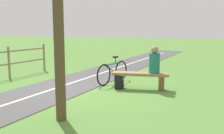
{
  "coord_description": "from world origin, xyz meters",
  "views": [
    {
      "loc": [
        -3.2,
        6.52,
        1.76
      ],
      "look_at": [
        -1.09,
        0.47,
        0.78
      ],
      "focal_mm": 40.68,
      "sensor_mm": 36.0,
      "label": 1
    }
  ],
  "objects_px": {
    "bicycle": "(113,72)",
    "backpack": "(119,82)",
    "bench": "(140,78)",
    "person_seated": "(154,61)",
    "tree_far_right": "(58,23)"
  },
  "relations": [
    {
      "from": "bicycle",
      "to": "backpack",
      "type": "relative_size",
      "value": 3.73
    },
    {
      "from": "bench",
      "to": "backpack",
      "type": "height_order",
      "value": "bench"
    },
    {
      "from": "bench",
      "to": "bicycle",
      "type": "xyz_separation_m",
      "value": [
        1.02,
        -0.51,
        0.03
      ]
    },
    {
      "from": "bench",
      "to": "person_seated",
      "type": "xyz_separation_m",
      "value": [
        -0.39,
        -0.06,
        0.5
      ]
    },
    {
      "from": "backpack",
      "to": "tree_far_right",
      "type": "xyz_separation_m",
      "value": [
        0.28,
        2.79,
        1.65
      ]
    },
    {
      "from": "person_seated",
      "to": "bicycle",
      "type": "distance_m",
      "value": 1.55
    },
    {
      "from": "person_seated",
      "to": "backpack",
      "type": "xyz_separation_m",
      "value": [
        1.0,
        0.2,
        -0.63
      ]
    },
    {
      "from": "tree_far_right",
      "to": "backpack",
      "type": "bearing_deg",
      "value": -95.78
    },
    {
      "from": "bench",
      "to": "bicycle",
      "type": "distance_m",
      "value": 1.14
    },
    {
      "from": "backpack",
      "to": "tree_far_right",
      "type": "distance_m",
      "value": 3.26
    },
    {
      "from": "backpack",
      "to": "person_seated",
      "type": "bearing_deg",
      "value": -168.8
    },
    {
      "from": "person_seated",
      "to": "bicycle",
      "type": "bearing_deg",
      "value": -26.16
    },
    {
      "from": "bicycle",
      "to": "tree_far_right",
      "type": "relative_size",
      "value": 0.38
    },
    {
      "from": "backpack",
      "to": "bench",
      "type": "bearing_deg",
      "value": -166.86
    },
    {
      "from": "bicycle",
      "to": "tree_far_right",
      "type": "xyz_separation_m",
      "value": [
        -0.12,
        3.45,
        1.5
      ]
    }
  ]
}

